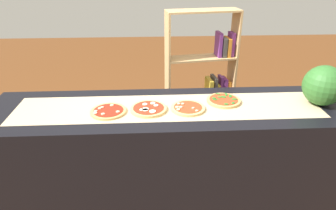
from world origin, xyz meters
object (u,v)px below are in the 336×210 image
object	(u,v)px
pizza_mozzarella_1	(149,109)
pizza_mushroom_2	(188,108)
pizza_mushroom_0	(108,111)
bookshelf	(208,85)
watermelon	(324,86)
pizza_spinach_3	(224,100)

from	to	relation	value
pizza_mozzarella_1	pizza_mushroom_2	size ratio (longest dim) A/B	1.05
pizza_mozzarella_1	pizza_mushroom_0	bearing A→B (deg)	-176.54
pizza_mushroom_2	bookshelf	xyz separation A→B (m)	(0.36, 1.09, -0.28)
pizza_mushroom_2	watermelon	size ratio (longest dim) A/B	0.83
pizza_mushroom_0	bookshelf	world-z (taller)	bookshelf
pizza_mushroom_0	pizza_spinach_3	xyz separation A→B (m)	(0.86, 0.13, 0.00)
pizza_mozzarella_1	bookshelf	bearing A→B (deg)	59.42
pizza_mushroom_2	pizza_mushroom_0	bearing A→B (deg)	-178.35
pizza_mushroom_0	pizza_mushroom_2	world-z (taller)	pizza_mushroom_2
pizza_mozzarella_1	bookshelf	distance (m)	1.29
pizza_spinach_3	watermelon	size ratio (longest dim) A/B	0.86
pizza_mushroom_0	bookshelf	size ratio (longest dim) A/B	0.18
watermelon	bookshelf	xyz separation A→B (m)	(-0.65, 1.05, -0.41)
pizza_mushroom_0	pizza_mushroom_2	size ratio (longest dim) A/B	1.02
pizza_mushroom_0	pizza_mushroom_2	bearing A→B (deg)	1.65
pizza_mushroom_0	pizza_spinach_3	world-z (taller)	pizza_spinach_3
pizza_mushroom_0	pizza_mozzarella_1	size ratio (longest dim) A/B	0.97
pizza_mozzarella_1	pizza_spinach_3	bearing A→B (deg)	10.97
pizza_mushroom_2	bookshelf	world-z (taller)	bookshelf
pizza_mushroom_2	pizza_spinach_3	xyz separation A→B (m)	(0.29, 0.11, 0.00)
pizza_mushroom_2	pizza_spinach_3	bearing A→B (deg)	21.26
pizza_spinach_3	pizza_mozzarella_1	bearing A→B (deg)	-169.03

